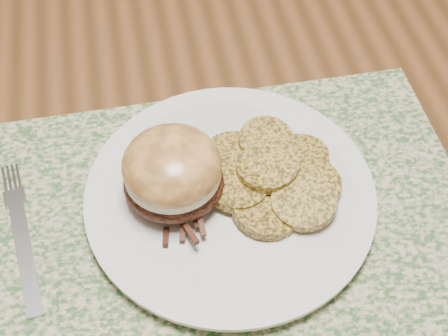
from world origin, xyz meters
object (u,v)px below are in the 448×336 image
Objects in this scene: pork_sandwich at (173,172)px; fork at (22,234)px; dinner_plate at (230,196)px; dining_table at (153,205)px.

fork is at bearing -164.60° from pork_sandwich.
pork_sandwich is at bearing -5.45° from fork.
fork is at bearing -179.72° from dinner_plate.
dinner_plate is at bearing 4.97° from pork_sandwich.
fork is at bearing -151.06° from dining_table.
dining_table is 8.72× the size of fork.
fork is (-0.15, -0.01, -0.05)m from pork_sandwich.
dinner_plate is (0.07, -0.07, 0.09)m from dining_table.
dinner_plate reaches higher than dining_table.
dining_table is 13.65× the size of pork_sandwich.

